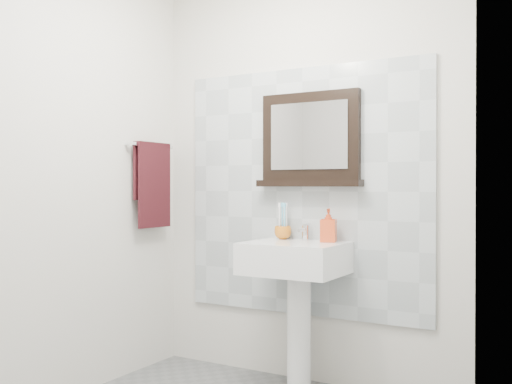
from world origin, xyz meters
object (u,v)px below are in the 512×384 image
at_px(pedestal_sink, 295,274).
at_px(soap_dispenser, 328,225).
at_px(toothbrush_cup, 283,233).
at_px(hand_towel, 153,178).
at_px(framed_mirror, 310,142).

distance_m(pedestal_sink, soap_dispenser, 0.34).
distance_m(toothbrush_cup, hand_towel, 0.93).
relative_size(pedestal_sink, framed_mirror, 1.44).
distance_m(toothbrush_cup, soap_dispenser, 0.32).
bearing_deg(pedestal_sink, soap_dispenser, 34.07).
bearing_deg(pedestal_sink, toothbrush_cup, 138.04).
height_order(pedestal_sink, toothbrush_cup, pedestal_sink).
height_order(toothbrush_cup, soap_dispenser, soap_dispenser).
relative_size(soap_dispenser, hand_towel, 0.35).
xyz_separation_m(pedestal_sink, hand_towel, (-1.00, -0.07, 0.56)).
bearing_deg(soap_dispenser, pedestal_sink, -160.85).
bearing_deg(hand_towel, pedestal_sink, 3.88).
distance_m(toothbrush_cup, framed_mirror, 0.57).
distance_m(pedestal_sink, framed_mirror, 0.79).
relative_size(toothbrush_cup, framed_mirror, 0.15).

